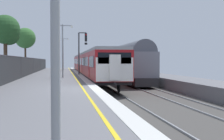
# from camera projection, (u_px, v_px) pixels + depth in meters

# --- Properties ---
(ground) EXTENTS (17.40, 110.00, 1.21)m
(ground) POSITION_uv_depth(u_px,v_px,m) (134.00, 98.00, 17.35)
(ground) COLOR slate
(commuter_train_at_platform) EXTENTS (2.83, 41.89, 3.81)m
(commuter_train_at_platform) POSITION_uv_depth(u_px,v_px,m) (89.00, 64.00, 40.98)
(commuter_train_at_platform) COLOR maroon
(commuter_train_at_platform) RESTS_ON ground
(freight_train_adjacent_track) EXTENTS (2.60, 60.37, 4.61)m
(freight_train_adjacent_track) POSITION_uv_depth(u_px,v_px,m) (103.00, 62.00, 56.44)
(freight_train_adjacent_track) COLOR #232326
(freight_train_adjacent_track) RESTS_ON ground
(signal_gantry) EXTENTS (1.10, 0.24, 5.08)m
(signal_gantry) POSITION_uv_depth(u_px,v_px,m) (81.00, 48.00, 35.18)
(signal_gantry) COLOR #47474C
(signal_gantry) RESTS_ON ground
(platform_lamp_mid) EXTENTS (2.00, 0.20, 5.15)m
(platform_lamp_mid) POSITION_uv_depth(u_px,v_px,m) (63.00, 46.00, 28.23)
(platform_lamp_mid) COLOR #93999E
(platform_lamp_mid) RESTS_ON ground
(platform_lamp_far) EXTENTS (2.00, 0.20, 5.71)m
(platform_lamp_far) POSITION_uv_depth(u_px,v_px,m) (63.00, 51.00, 52.32)
(platform_lamp_far) COLOR #93999E
(platform_lamp_far) RESTS_ON ground
(background_tree_left) EXTENTS (3.01, 3.31, 6.37)m
(background_tree_left) POSITION_uv_depth(u_px,v_px,m) (6.00, 31.00, 30.24)
(background_tree_left) COLOR #473323
(background_tree_left) RESTS_ON ground
(background_tree_centre) EXTENTS (3.24, 3.24, 6.86)m
(background_tree_centre) POSITION_uv_depth(u_px,v_px,m) (26.00, 39.00, 46.06)
(background_tree_centre) COLOR #473323
(background_tree_centre) RESTS_ON ground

